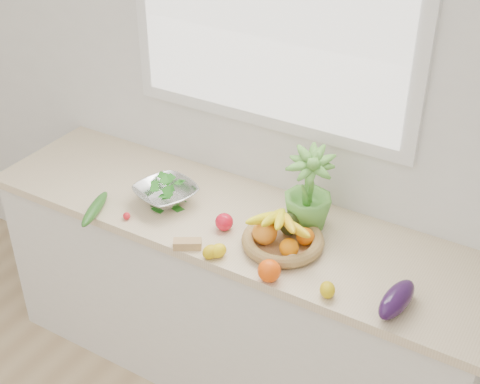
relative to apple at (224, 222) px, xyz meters
The scene contains 18 objects.
back_wall 0.57m from the apple, 92.94° to the left, with size 4.50×0.02×2.70m, color white.
counter_cabinet 0.52m from the apple, 101.99° to the left, with size 2.20×0.58×0.86m, color silver.
countertop 0.11m from the apple, 101.99° to the left, with size 2.24×0.62×0.04m, color beige.
orange_loose 0.36m from the apple, 30.71° to the right, with size 0.09×0.09×0.09m, color #FF5208.
lemon_a 0.19m from the apple, 74.11° to the right, with size 0.05×0.07×0.05m, color gold.
lemon_b 0.18m from the apple, 65.42° to the right, with size 0.06×0.07×0.06m, color yellow.
lemon_c 0.55m from the apple, 16.18° to the right, with size 0.06×0.07×0.06m, color gold.
apple is the anchor object (origin of this frame).
ginger 0.19m from the apple, 108.39° to the right, with size 0.11×0.05×0.04m, color tan.
garlic_a 0.28m from the apple, ahead, with size 0.05×0.05×0.04m, color silver.
garlic_b 0.29m from the apple, 25.36° to the left, with size 0.06×0.06×0.05m, color beige.
garlic_c 0.35m from the apple, 10.55° to the right, with size 0.06×0.06×0.05m, color silver.
eggplant 0.77m from the apple, ahead, with size 0.09×0.22×0.09m, color #280F39.
cucumber 0.56m from the apple, 160.81° to the right, with size 0.05×0.26×0.05m, color #195218.
radish 0.42m from the apple, 159.17° to the right, with size 0.03×0.03×0.03m, color red.
potted_herb 0.37m from the apple, 34.32° to the left, with size 0.20×0.20×0.35m, color #569C39.
fruit_basket 0.26m from the apple, ahead, with size 0.42×0.42×0.18m.
colander_with_spinach 0.32m from the apple, behind, with size 0.32×0.32×0.13m.
Camera 1 is at (1.21, -0.01, 2.51)m, focal length 50.00 mm.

